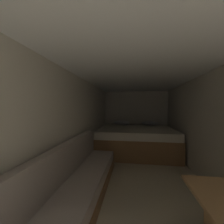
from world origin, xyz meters
TOP-DOWN VIEW (x-y plane):
  - ground_plane at (0.00, 2.17)m, footprint 7.47×7.47m
  - wall_back at (0.00, 4.93)m, footprint 2.42×0.05m
  - wall_left at (-1.19, 2.17)m, footprint 0.05×5.47m
  - wall_right at (1.19, 2.17)m, footprint 0.05×5.47m
  - ceiling_slab at (0.00, 2.17)m, footprint 2.42×5.47m
  - bed at (0.00, 3.94)m, footprint 2.20×1.87m
  - sofa_left at (-0.89, 1.38)m, footprint 0.61×2.82m

SIDE VIEW (x-z plane):
  - ground_plane at x=0.00m, z-range 0.00..0.00m
  - sofa_left at x=-0.89m, z-range -0.15..0.68m
  - bed at x=0.00m, z-range -0.07..0.82m
  - wall_back at x=0.00m, z-range 0.00..1.97m
  - wall_left at x=-1.19m, z-range 0.00..1.97m
  - wall_right at x=1.19m, z-range 0.00..1.97m
  - ceiling_slab at x=0.00m, z-range 1.97..2.02m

